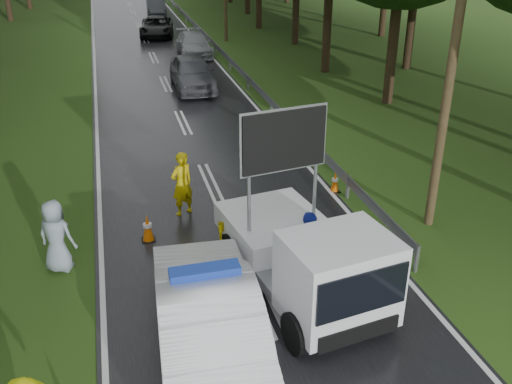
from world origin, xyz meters
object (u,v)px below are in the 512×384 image
object	(u,v)px
barrier	(271,235)
civilian	(310,245)
queue_car_second	(194,44)
queue_car_third	(157,27)
queue_car_first	(192,73)
police_sedan	(207,313)
work_truck	(308,257)
queue_car_fourth	(156,6)
officer	(182,184)

from	to	relation	value
barrier	civilian	xyz separation A→B (m)	(0.72, -0.71, 0.03)
barrier	civilian	world-z (taller)	civilian
queue_car_second	queue_car_third	world-z (taller)	queue_car_third
queue_car_first	queue_car_second	distance (m)	7.50
barrier	civilian	bearing A→B (deg)	-21.86
police_sedan	queue_car_third	world-z (taller)	police_sedan
queue_car_second	queue_car_third	distance (m)	6.71
work_truck	barrier	size ratio (longest dim) A/B	2.23
queue_car_second	queue_car_fourth	distance (m)	16.21
officer	civilian	bearing A→B (deg)	95.00
work_truck	civilian	distance (m)	0.96
queue_car_third	queue_car_fourth	xyz separation A→B (m)	(0.94, 9.66, 0.07)
police_sedan	civilian	distance (m)	3.29
police_sedan	queue_car_third	xyz separation A→B (m)	(2.34, 32.13, -0.20)
officer	civilian	size ratio (longest dim) A/B	1.15
queue_car_fourth	barrier	bearing A→B (deg)	-88.64
officer	queue_car_second	xyz separation A→B (m)	(3.53, 19.99, -0.27)
queue_car_third	barrier	bearing A→B (deg)	-82.72
civilian	queue_car_second	distance (m)	23.74
officer	queue_car_fourth	xyz separation A→B (m)	(2.94, 36.19, -0.20)
civilian	queue_car_third	distance (m)	30.24
civilian	queue_car_third	world-z (taller)	civilian
queue_car_second	queue_car_fourth	bearing A→B (deg)	92.97
work_truck	civilian	world-z (taller)	work_truck
civilian	queue_car_second	xyz separation A→B (m)	(1.18, 23.71, -0.15)
queue_car_third	queue_car_fourth	distance (m)	9.71
work_truck	queue_car_third	xyz separation A→B (m)	(0.01, 31.09, -0.40)
work_truck	queue_car_second	world-z (taller)	work_truck
officer	queue_car_fourth	world-z (taller)	officer
barrier	officer	world-z (taller)	officer
queue_car_third	civilian	bearing A→B (deg)	-81.34
queue_car_second	queue_car_first	bearing A→B (deg)	-98.84
police_sedan	queue_car_second	size ratio (longest dim) A/B	1.17
officer	queue_car_second	bearing A→B (deg)	-127.41
police_sedan	work_truck	bearing A→B (deg)	-152.87
barrier	queue_car_second	bearing A→B (deg)	107.97
barrier	queue_car_second	size ratio (longest dim) A/B	0.52
work_truck	civilian	bearing A→B (deg)	58.12
police_sedan	queue_car_third	size ratio (longest dim) A/B	1.12
work_truck	officer	world-z (taller)	work_truck
police_sedan	barrier	size ratio (longest dim) A/B	2.27
work_truck	queue_car_fourth	xyz separation A→B (m)	(0.95, 40.75, -0.33)
officer	queue_car_first	xyz separation A→B (m)	(2.27, 12.61, -0.13)
queue_car_fourth	police_sedan	bearing A→B (deg)	-91.23
queue_car_first	queue_car_third	distance (m)	13.92
officer	queue_car_second	size ratio (longest dim) A/B	0.41
queue_car_second	queue_car_fourth	xyz separation A→B (m)	(-0.59, 16.20, 0.07)
barrier	queue_car_fourth	size ratio (longest dim) A/B	0.53
work_truck	queue_car_fourth	distance (m)	40.77
queue_car_second	queue_car_fourth	size ratio (longest dim) A/B	1.02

